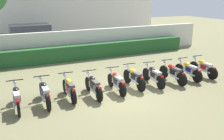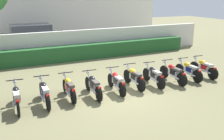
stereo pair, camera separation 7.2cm
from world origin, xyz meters
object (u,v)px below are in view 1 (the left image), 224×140
at_px(motorcycle_in_row_1, 17,97).
at_px(motorcycle_in_row_3, 69,88).
at_px(motorcycle_in_row_7, 153,75).
at_px(motorcycle_in_row_8, 173,73).
at_px(motorcycle_in_row_9, 188,70).
at_px(parked_car, 33,38).
at_px(motorcycle_in_row_10, 203,67).
at_px(motorcycle_in_row_5, 116,81).
at_px(motorcycle_in_row_6, 134,77).
at_px(motorcycle_in_row_2, 45,92).
at_px(motorcycle_in_row_4, 93,85).

xyz_separation_m(motorcycle_in_row_1, motorcycle_in_row_3, (1.95, 0.13, 0.00)).
bearing_deg(motorcycle_in_row_7, motorcycle_in_row_3, 92.86).
relative_size(motorcycle_in_row_8, motorcycle_in_row_9, 1.05).
bearing_deg(parked_car, motorcycle_in_row_10, -55.26).
xyz_separation_m(motorcycle_in_row_9, motorcycle_in_row_10, (0.98, 0.02, 0.00)).
bearing_deg(motorcycle_in_row_8, parked_car, 25.65).
height_order(parked_car, motorcycle_in_row_5, parked_car).
bearing_deg(motorcycle_in_row_7, motorcycle_in_row_8, -88.47).
bearing_deg(motorcycle_in_row_6, motorcycle_in_row_1, 93.27).
distance_m(motorcycle_in_row_5, motorcycle_in_row_7, 1.87).
bearing_deg(motorcycle_in_row_2, motorcycle_in_row_7, -88.18).
height_order(motorcycle_in_row_5, motorcycle_in_row_10, motorcycle_in_row_10).
bearing_deg(motorcycle_in_row_8, motorcycle_in_row_9, -87.09).
xyz_separation_m(motorcycle_in_row_4, motorcycle_in_row_6, (1.98, 0.17, 0.01)).
bearing_deg(motorcycle_in_row_4, motorcycle_in_row_1, 91.84).
height_order(motorcycle_in_row_5, motorcycle_in_row_6, motorcycle_in_row_6).
bearing_deg(motorcycle_in_row_9, motorcycle_in_row_8, 92.23).
height_order(motorcycle_in_row_5, motorcycle_in_row_7, motorcycle_in_row_7).
relative_size(motorcycle_in_row_7, motorcycle_in_row_8, 0.96).
bearing_deg(motorcycle_in_row_1, parked_car, -9.82).
height_order(motorcycle_in_row_1, motorcycle_in_row_6, motorcycle_in_row_6).
bearing_deg(motorcycle_in_row_4, motorcycle_in_row_10, -87.11).
distance_m(parked_car, motorcycle_in_row_1, 10.20).
xyz_separation_m(motorcycle_in_row_3, motorcycle_in_row_10, (6.85, -0.10, 0.00)).
bearing_deg(motorcycle_in_row_3, motorcycle_in_row_5, -91.55).
bearing_deg(motorcycle_in_row_5, motorcycle_in_row_6, -77.35).
relative_size(motorcycle_in_row_4, motorcycle_in_row_10, 1.01).
bearing_deg(motorcycle_in_row_9, motorcycle_in_row_4, 90.65).
distance_m(motorcycle_in_row_2, motorcycle_in_row_10, 7.82).
xyz_separation_m(parked_car, motorcycle_in_row_10, (6.51, -9.90, -0.49)).
bearing_deg(motorcycle_in_row_6, motorcycle_in_row_2, 93.35).
height_order(parked_car, motorcycle_in_row_8, parked_car).
bearing_deg(parked_car, motorcycle_in_row_6, -73.79).
bearing_deg(motorcycle_in_row_5, motorcycle_in_row_9, -85.57).
xyz_separation_m(motorcycle_in_row_4, motorcycle_in_row_8, (3.96, -0.00, 0.01)).
height_order(motorcycle_in_row_5, motorcycle_in_row_9, motorcycle_in_row_9).
height_order(parked_car, motorcycle_in_row_2, parked_car).
xyz_separation_m(motorcycle_in_row_4, motorcycle_in_row_7, (2.92, 0.05, 0.00)).
bearing_deg(motorcycle_in_row_2, motorcycle_in_row_6, -86.47).
xyz_separation_m(motorcycle_in_row_5, motorcycle_in_row_9, (3.87, -0.00, 0.00)).
bearing_deg(motorcycle_in_row_9, parked_car, 29.46).
height_order(motorcycle_in_row_2, motorcycle_in_row_4, motorcycle_in_row_2).
xyz_separation_m(parked_car, motorcycle_in_row_4, (0.61, -9.95, -0.49)).
bearing_deg(motorcycle_in_row_9, motorcycle_in_row_3, 89.09).
bearing_deg(parked_car, motorcycle_in_row_5, -79.09).
bearing_deg(motorcycle_in_row_5, motorcycle_in_row_3, 90.99).
xyz_separation_m(motorcycle_in_row_5, motorcycle_in_row_7, (1.87, 0.02, 0.01)).
height_order(parked_car, motorcycle_in_row_9, parked_car).
bearing_deg(motorcycle_in_row_3, motorcycle_in_row_10, -88.90).
distance_m(motorcycle_in_row_8, motorcycle_in_row_9, 0.96).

